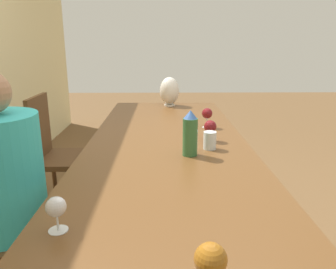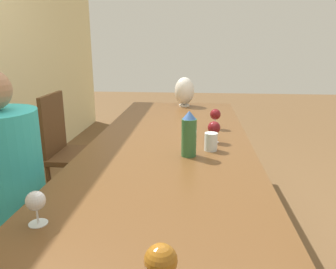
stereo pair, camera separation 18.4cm
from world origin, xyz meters
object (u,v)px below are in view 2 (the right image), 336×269
Objects in this scene: wine_glass_0 at (36,202)px; wine_glass_3 at (161,262)px; wine_glass_1 at (214,128)px; chair_far at (71,148)px; vase at (184,91)px; person_near at (7,187)px; water_tumbler at (211,142)px; wine_glass_2 at (215,115)px; water_bottle at (189,134)px.

wine_glass_0 is 0.55m from wine_glass_3.
wine_glass_1 is 1.25m from chair_far.
vase is at bearing 1.07° from wine_glass_3.
person_near is at bearing -175.08° from chair_far.
water_tumbler is 0.11× the size of chair_far.
water_tumbler is 0.72× the size of wine_glass_2.
wine_glass_0 is 0.91× the size of wine_glass_1.
wine_glass_0 is at bearing 169.45° from vase.
person_near reaches higher than water_bottle.
wine_glass_0 is at bearing 144.04° from water_tumbler.
chair_far is at bearing 27.59° from wine_glass_3.
wine_glass_3 is (-0.31, -0.46, 0.03)m from wine_glass_0.
wine_glass_3 is at bearing 172.82° from wine_glass_2.
wine_glass_0 is 0.10× the size of person_near.
vase is 0.23× the size of person_near.
person_near is at bearing 155.67° from vase.
wine_glass_0 is (-2.20, 0.41, -0.06)m from vase.
wine_glass_1 is at bearing -32.38° from wine_glass_0.
wine_glass_3 reaches higher than wine_glass_0.
person_near is (-1.76, 0.80, -0.23)m from vase.
wine_glass_1 is 0.14× the size of chair_far.
wine_glass_0 is at bearing -162.19° from chair_far.
wine_glass_2 is at bearing -96.30° from chair_far.
water_bottle reaches higher than water_tumbler.
water_bottle is at bearing 130.70° from water_tumbler.
chair_far reaches higher than wine_glass_2.
vase reaches higher than wine_glass_2.
wine_glass_2 is at bearing -4.16° from wine_glass_1.
chair_far reaches higher than wine_glass_3.
person_near is (0.75, 0.84, -0.19)m from wine_glass_3.
wine_glass_1 is 0.88× the size of wine_glass_3.
wine_glass_1 reaches higher than wine_glass_0.
water_bottle is 1.26m from chair_far.
vase is at bearing -10.55° from wine_glass_0.
vase reaches higher than wine_glass_0.
chair_far is (-0.73, 0.88, -0.37)m from vase.
water_tumbler is at bearing -67.83° from person_near.
wine_glass_2 is (1.35, -0.67, 0.02)m from wine_glass_0.
wine_glass_2 is 0.12× the size of person_near.
chair_far is at bearing 67.40° from wine_glass_1.
wine_glass_3 reaches higher than water_tumbler.
person_near reaches higher than water_tumbler.
water_tumbler is 0.50m from wine_glass_2.
wine_glass_0 is 1.20m from wine_glass_1.
water_bottle is at bearing -33.54° from wine_glass_0.
chair_far is (1.48, 0.47, -0.31)m from wine_glass_0.
wine_glass_0 is at bearing 56.16° from wine_glass_3.
wine_glass_1 is at bearing -28.96° from water_bottle.
wine_glass_3 is at bearing 172.10° from water_tumbler.
wine_glass_2 is at bearing -15.88° from water_bottle.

